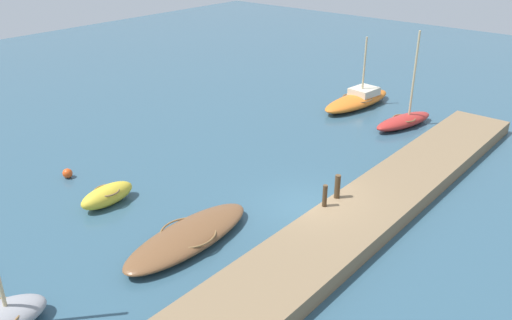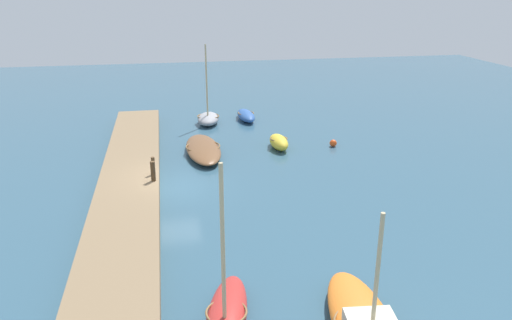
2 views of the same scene
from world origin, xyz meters
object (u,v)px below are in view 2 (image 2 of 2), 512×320
Objects in this scene: rowboat_red at (226,316)px; mooring_post_mid_west at (153,171)px; rowboat_blue at (246,115)px; motorboat_brown at (203,149)px; mooring_post_west at (153,166)px; dinghy_yellow at (279,142)px; rowboat_grey at (208,118)px; marker_buoy at (333,143)px.

rowboat_red reaches higher than mooring_post_mid_west.
motorboat_brown is at bearing -30.73° from rowboat_blue.
rowboat_blue is 14.36m from mooring_post_mid_west.
rowboat_red is at bearing 10.76° from mooring_post_west.
rowboat_grey is at bearing -151.38° from dinghy_yellow.
rowboat_red reaches higher than rowboat_blue.
mooring_post_west is at bearing -68.05° from marker_buoy.
rowboat_grey is at bearing -133.26° from marker_buoy.
rowboat_red reaches higher than motorboat_brown.
dinghy_yellow reaches higher than rowboat_blue.
rowboat_grey is 1.74× the size of rowboat_blue.
dinghy_yellow is 17.10m from rowboat_red.
motorboat_brown is at bearing 1.32° from rowboat_grey.
rowboat_red reaches higher than marker_buoy.
rowboat_blue is at bearing 152.14° from mooring_post_mid_west.
dinghy_yellow is at bearing 121.89° from mooring_post_west.
mooring_post_mid_west is at bearing -54.82° from dinghy_yellow.
mooring_post_mid_west is at bearing -30.62° from rowboat_blue.
motorboat_brown is 5.88× the size of mooring_post_mid_west.
mooring_post_mid_west is at bearing 0.00° from mooring_post_west.
rowboat_grey reaches higher than mooring_post_mid_west.
mooring_post_mid_west is 2.22× the size of marker_buoy.
rowboat_grey reaches higher than motorboat_brown.
mooring_post_mid_west is at bearing -64.15° from marker_buoy.
dinghy_yellow is 2.72× the size of mooring_post_west.
rowboat_red is 11.74m from mooring_post_west.
rowboat_grey is at bearing -170.08° from rowboat_red.
mooring_post_mid_west is at bearing -154.34° from rowboat_red.
rowboat_blue is at bearing -176.96° from rowboat_red.
rowboat_grey is (-6.70, 0.95, 0.13)m from motorboat_brown.
rowboat_red is 18.25m from marker_buoy.
rowboat_red reaches higher than dinghy_yellow.
rowboat_grey reaches higher than rowboat_blue.
motorboat_brown is 6.22m from mooring_post_mid_west.
dinghy_yellow reaches higher than marker_buoy.
marker_buoy is (6.81, 7.23, -0.22)m from rowboat_grey.
rowboat_grey reaches higher than marker_buoy.
rowboat_red is 5.40× the size of mooring_post_mid_west.
dinghy_yellow reaches higher than motorboat_brown.
rowboat_blue is 3.31× the size of mooring_post_mid_west.
rowboat_grey is 2.93m from rowboat_blue.
motorboat_brown is 6.43× the size of mooring_post_west.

